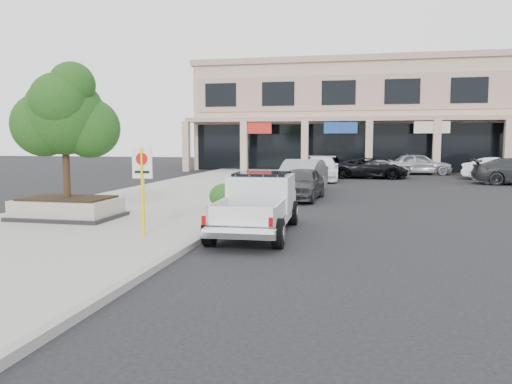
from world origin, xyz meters
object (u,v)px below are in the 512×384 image
(planter_tree, at_px, (71,116))
(lot_car_e, at_px, (419,164))
(curb_car_a, at_px, (301,183))
(curb_car_c, at_px, (321,168))
(planter, at_px, (68,208))
(lot_car_a, at_px, (380,168))
(pickup_truck, at_px, (256,204))
(no_parking_sign, at_px, (143,179))
(lot_car_f, at_px, (499,169))
(curb_car_d, at_px, (328,166))
(curb_car_b, at_px, (301,176))
(lot_car_d, at_px, (370,168))

(planter_tree, xyz_separation_m, lot_car_e, (13.30, 25.54, -2.59))
(curb_car_a, height_order, curb_car_c, curb_car_c)
(planter, xyz_separation_m, lot_car_a, (10.45, 21.61, 0.20))
(pickup_truck, xyz_separation_m, lot_car_a, (4.12, 22.22, -0.17))
(no_parking_sign, bearing_deg, pickup_truck, 31.30)
(lot_car_a, xyz_separation_m, lot_car_f, (7.59, -0.32, 0.06))
(curb_car_d, relative_size, lot_car_f, 1.16)
(lot_car_a, bearing_deg, curb_car_b, 137.58)
(no_parking_sign, distance_m, lot_car_f, 27.60)
(curb_car_d, bearing_deg, curb_car_c, -95.87)
(planter, xyz_separation_m, curb_car_c, (6.58, 18.41, 0.32))
(planter, bearing_deg, lot_car_a, 64.19)
(lot_car_e, bearing_deg, lot_car_d, 135.48)
(curb_car_a, distance_m, lot_car_d, 13.70)
(curb_car_a, relative_size, curb_car_d, 0.81)
(planter, xyz_separation_m, curb_car_d, (6.71, 23.52, 0.25))
(pickup_truck, height_order, curb_car_a, pickup_truck)
(curb_car_d, bearing_deg, lot_car_a, -31.46)
(planter, height_order, curb_car_c, curb_car_c)
(curb_car_b, relative_size, lot_car_a, 1.26)
(planter, bearing_deg, pickup_truck, -5.55)
(lot_car_d, xyz_separation_m, lot_car_e, (3.68, 4.61, 0.11))
(pickup_truck, relative_size, lot_car_d, 1.06)
(lot_car_e, bearing_deg, planter_tree, 146.58)
(curb_car_d, distance_m, lot_car_e, 7.06)
(curb_car_b, bearing_deg, lot_car_e, 71.39)
(planter, height_order, lot_car_a, lot_car_a)
(lot_car_a, xyz_separation_m, lot_car_e, (2.98, 4.08, 0.14))
(lot_car_e, bearing_deg, planter, 146.49)
(planter_tree, height_order, lot_car_f, planter_tree)
(curb_car_b, bearing_deg, lot_car_f, 48.81)
(pickup_truck, distance_m, curb_car_a, 8.38)
(curb_car_b, xyz_separation_m, lot_car_d, (3.54, 10.28, -0.12))
(no_parking_sign, height_order, curb_car_b, no_parking_sign)
(curb_car_c, distance_m, lot_car_f, 11.82)
(planter, relative_size, lot_car_d, 0.63)
(planter_tree, bearing_deg, lot_car_e, 62.50)
(pickup_truck, bearing_deg, curb_car_a, 86.42)
(lot_car_e, bearing_deg, lot_car_a, 137.95)
(planter_tree, bearing_deg, planter, -131.03)
(curb_car_c, distance_m, lot_car_e, 10.00)
(curb_car_c, height_order, lot_car_d, curb_car_c)
(planter, distance_m, lot_car_f, 27.90)
(curb_car_c, bearing_deg, curb_car_a, -92.72)
(no_parking_sign, height_order, curb_car_d, no_parking_sign)
(lot_car_a, bearing_deg, lot_car_d, 105.91)
(planter_tree, distance_m, curb_car_a, 10.32)
(no_parking_sign, height_order, lot_car_f, no_parking_sign)
(no_parking_sign, xyz_separation_m, pickup_truck, (2.68, 1.63, -0.79))
(pickup_truck, relative_size, lot_car_f, 1.20)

